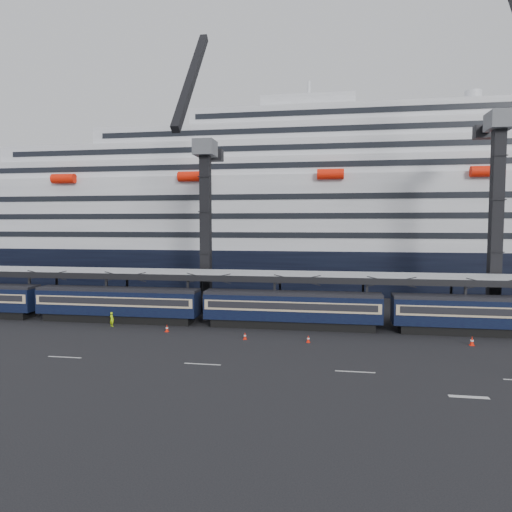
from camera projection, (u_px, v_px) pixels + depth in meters
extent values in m
plane|color=black|center=(377.00, 358.00, 38.24)|extent=(260.00, 260.00, 0.00)
cube|color=beige|center=(65.00, 357.00, 38.43)|extent=(3.00, 0.15, 0.02)
cube|color=beige|center=(202.00, 364.00, 36.53)|extent=(3.00, 0.15, 0.02)
cube|color=beige|center=(355.00, 372.00, 34.62)|extent=(3.00, 0.15, 0.02)
cube|color=beige|center=(469.00, 397.00, 29.57)|extent=(2.50, 0.40, 0.02)
cube|color=black|center=(118.00, 318.00, 52.51)|extent=(17.48, 2.40, 0.90)
cube|color=black|center=(118.00, 302.00, 52.38)|extent=(19.00, 2.80, 2.70)
cube|color=#C9B38E|center=(118.00, 300.00, 52.36)|extent=(18.62, 2.92, 1.05)
cube|color=black|center=(118.00, 299.00, 52.36)|extent=(17.86, 2.98, 0.70)
cube|color=black|center=(118.00, 289.00, 52.28)|extent=(19.00, 2.50, 0.35)
cube|color=black|center=(292.00, 324.00, 49.33)|extent=(17.48, 2.40, 0.90)
cube|color=black|center=(292.00, 307.00, 49.20)|extent=(19.00, 2.80, 2.70)
cube|color=#C9B38E|center=(292.00, 304.00, 49.18)|extent=(18.62, 2.92, 1.05)
cube|color=black|center=(292.00, 304.00, 49.18)|extent=(17.86, 2.98, 0.70)
cube|color=black|center=(292.00, 293.00, 49.10)|extent=(19.00, 2.50, 0.35)
cube|color=black|center=(489.00, 331.00, 46.15)|extent=(17.48, 2.40, 0.90)
cube|color=black|center=(489.00, 313.00, 46.03)|extent=(19.00, 2.80, 2.70)
cube|color=#C9B38E|center=(489.00, 310.00, 46.01)|extent=(18.62, 2.92, 1.05)
cube|color=black|center=(489.00, 310.00, 46.00)|extent=(17.86, 2.98, 0.70)
cube|color=black|center=(490.00, 298.00, 45.92)|extent=(19.00, 2.50, 0.35)
cube|color=#9DA0A5|center=(365.00, 275.00, 51.65)|extent=(130.00, 6.00, 0.25)
cube|color=black|center=(367.00, 281.00, 48.72)|extent=(130.00, 0.25, 0.70)
cube|color=black|center=(363.00, 275.00, 54.63)|extent=(130.00, 0.25, 0.70)
cube|color=black|center=(30.00, 294.00, 55.44)|extent=(0.25, 0.25, 5.40)
cube|color=black|center=(57.00, 288.00, 60.95)|extent=(0.25, 0.25, 5.40)
cube|color=black|center=(107.00, 296.00, 53.85)|extent=(0.25, 0.25, 5.40)
cube|color=black|center=(127.00, 290.00, 59.36)|extent=(0.25, 0.25, 5.40)
cube|color=black|center=(188.00, 298.00, 52.26)|extent=(0.25, 0.25, 5.40)
cube|color=black|center=(202.00, 291.00, 57.78)|extent=(0.25, 0.25, 5.40)
cube|color=black|center=(275.00, 301.00, 50.67)|extent=(0.25, 0.25, 5.40)
cube|color=black|center=(280.00, 293.00, 56.19)|extent=(0.25, 0.25, 5.40)
cube|color=black|center=(367.00, 303.00, 49.08)|extent=(0.25, 0.25, 5.40)
cube|color=black|center=(363.00, 295.00, 54.60)|extent=(0.25, 0.25, 5.40)
cube|color=black|center=(465.00, 306.00, 47.50)|extent=(0.25, 0.25, 5.40)
cube|color=black|center=(451.00, 297.00, 53.01)|extent=(0.25, 0.25, 5.40)
cube|color=black|center=(351.00, 266.00, 83.30)|extent=(200.00, 28.00, 7.00)
cube|color=silver|center=(352.00, 214.00, 82.64)|extent=(190.00, 26.88, 12.00)
cube|color=silver|center=(353.00, 173.00, 82.12)|extent=(160.00, 24.64, 3.00)
cube|color=black|center=(357.00, 164.00, 69.93)|extent=(153.60, 0.12, 0.90)
cube|color=silver|center=(353.00, 156.00, 81.91)|extent=(124.00, 21.84, 3.00)
cube|color=black|center=(357.00, 145.00, 71.10)|extent=(119.04, 0.12, 0.90)
cube|color=silver|center=(353.00, 139.00, 81.70)|extent=(90.00, 19.04, 3.00)
cube|color=black|center=(356.00, 128.00, 72.27)|extent=(86.40, 0.12, 0.90)
cube|color=silver|center=(354.00, 122.00, 81.49)|extent=(56.00, 16.24, 3.00)
cube|color=black|center=(356.00, 111.00, 73.44)|extent=(53.76, 0.12, 0.90)
cube|color=silver|center=(309.00, 109.00, 82.58)|extent=(16.00, 12.00, 2.50)
cylinder|color=silver|center=(473.00, 100.00, 78.10)|extent=(2.80, 2.80, 3.00)
cylinder|color=#FF1D08|center=(64.00, 179.00, 76.03)|extent=(4.00, 1.60, 1.60)
cylinder|color=#FF1D08|center=(191.00, 176.00, 72.54)|extent=(4.00, 1.60, 1.60)
cylinder|color=#FF1D08|center=(330.00, 174.00, 69.04)|extent=(4.00, 1.60, 1.60)
cylinder|color=#FF1D08|center=(485.00, 171.00, 65.55)|extent=(4.00, 1.60, 1.60)
cube|color=#494C50|center=(206.00, 302.00, 60.06)|extent=(4.50, 4.50, 2.00)
cube|color=black|center=(206.00, 226.00, 59.36)|extent=(1.30, 1.30, 18.00)
cube|color=#494C50|center=(205.00, 148.00, 58.67)|extent=(2.60, 3.20, 2.00)
cube|color=black|center=(191.00, 79.00, 52.49)|extent=(0.90, 12.26, 14.37)
cube|color=black|center=(210.00, 151.00, 61.15)|extent=(0.90, 5.04, 0.90)
cube|color=black|center=(215.00, 155.00, 63.64)|extent=(2.20, 1.60, 1.60)
cube|color=#494C50|center=(493.00, 311.00, 53.52)|extent=(4.50, 4.50, 2.00)
cube|color=black|center=(496.00, 217.00, 52.75)|extent=(1.30, 1.30, 20.00)
cube|color=#494C50|center=(500.00, 121.00, 51.98)|extent=(2.60, 3.20, 2.00)
cube|color=black|center=(491.00, 126.00, 54.74)|extent=(0.90, 5.60, 0.90)
cube|color=black|center=(483.00, 132.00, 57.51)|extent=(2.20, 1.60, 1.60)
imported|color=#BDFA0D|center=(112.00, 319.00, 49.94)|extent=(0.69, 0.61, 1.59)
cube|color=#FF1D08|center=(167.00, 332.00, 47.55)|extent=(0.38, 0.38, 0.04)
cone|color=#FF1D08|center=(167.00, 328.00, 47.52)|extent=(0.32, 0.32, 0.72)
cylinder|color=white|center=(167.00, 328.00, 47.52)|extent=(0.27, 0.27, 0.12)
cube|color=#FF1D08|center=(245.00, 339.00, 44.41)|extent=(0.34, 0.34, 0.04)
cone|color=#FF1D08|center=(245.00, 336.00, 44.39)|extent=(0.29, 0.29, 0.65)
cylinder|color=white|center=(245.00, 336.00, 44.39)|extent=(0.25, 0.25, 0.11)
cube|color=#FF1D08|center=(308.00, 342.00, 43.27)|extent=(0.35, 0.35, 0.04)
cone|color=#FF1D08|center=(308.00, 339.00, 43.25)|extent=(0.29, 0.29, 0.66)
cylinder|color=white|center=(308.00, 339.00, 43.25)|extent=(0.25, 0.25, 0.11)
cube|color=#FF1D08|center=(472.00, 345.00, 42.15)|extent=(0.43, 0.43, 0.05)
cone|color=#FF1D08|center=(472.00, 341.00, 42.12)|extent=(0.37, 0.37, 0.82)
cylinder|color=white|center=(472.00, 341.00, 42.12)|extent=(0.31, 0.31, 0.14)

